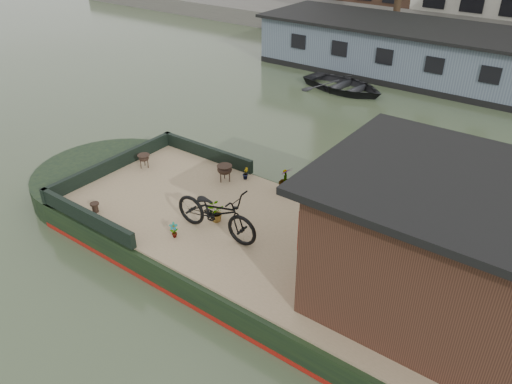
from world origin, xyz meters
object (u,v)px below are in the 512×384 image
Objects in this scene: cabin at (441,245)px; bicycle at (216,212)px; brazier_rear at (225,173)px; brazier_front at (144,161)px; dinghy at (344,82)px.

bicycle is at bearing -172.56° from cabin.
brazier_rear is (-1.27, 1.80, -0.31)m from bicycle.
bicycle reaches higher than brazier_front.
cabin reaches higher than brazier_rear.
brazier_front reaches higher than dinghy.
brazier_front is 0.10× the size of dinghy.
brazier_front is 2.21m from brazier_rear.
cabin is at bearing -84.84° from bicycle.
cabin is 5.73m from brazier_rear.
bicycle is 4.70× the size of brazier_rear.
brazier_front is at bearing 175.68° from cabin.
brazier_rear reaches higher than dinghy.
cabin is at bearing -137.62° from dinghy.
bicycle is 5.55× the size of brazier_front.
cabin reaches higher than bicycle.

